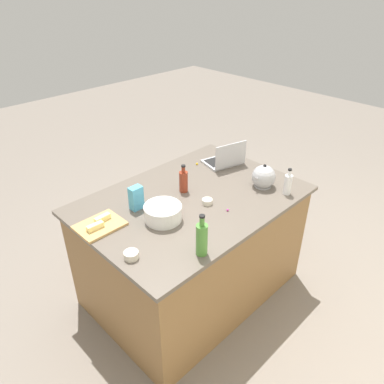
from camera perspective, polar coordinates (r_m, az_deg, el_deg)
The scene contains 18 objects.
ground_plane at distance 3.25m, azimuth -0.00°, elevation -14.50°, with size 12.00×12.00×0.00m, color slate.
island_counter at distance 2.95m, azimuth -0.00°, elevation -8.34°, with size 1.61×1.12×0.90m.
laptop at distance 3.15m, azimuth 5.13°, elevation 5.02°, with size 0.35×0.30×0.22m.
mixing_bowl_large at distance 2.43m, azimuth -4.50°, elevation -3.16°, with size 0.25×0.25×0.11m.
bottle_olive at distance 2.12m, azimuth 1.52°, elevation -7.20°, with size 0.07×0.07×0.27m.
bottle_soy at distance 2.72m, azimuth -1.32°, elevation 1.72°, with size 0.06×0.06×0.22m.
bottle_vinegar at distance 2.78m, azimuth 14.56°, elevation 1.21°, with size 0.06×0.06×0.21m.
kettle at distance 2.84m, azimuth 10.97°, elevation 2.26°, with size 0.21×0.18×0.20m.
cutting_board at distance 2.46m, azimuth -14.04°, elevation -5.04°, with size 0.29×0.23×0.02m, color tan.
butter_stick_left at distance 2.48m, azimuth -13.64°, elevation -3.95°, with size 0.11×0.04×0.04m, color #F4E58C.
butter_stick_right at distance 2.41m, azimuth -14.70°, elevation -5.16°, with size 0.11×0.04×0.04m, color #F4E58C.
ramekin_small at distance 2.17m, azimuth -9.35°, elevation -9.57°, with size 0.09×0.09×0.04m, color beige.
ramekin_medium at distance 2.61m, azimuth 2.36°, elevation -1.47°, with size 0.07×0.07×0.04m, color beige.
candy_bag at distance 2.55m, azimuth -8.60°, elevation -0.91°, with size 0.09×0.06×0.17m, color #4CA5CC.
candy_0 at distance 3.11m, azimuth 3.73°, elevation 4.00°, with size 0.02×0.02×0.02m, color green.
candy_1 at distance 2.32m, azimuth 2.28°, elevation -6.51°, with size 0.02×0.02×0.02m, color #CC3399.
candy_2 at distance 3.14m, azimuth 0.77°, elevation 4.37°, with size 0.02×0.02×0.02m, color yellow.
candy_3 at distance 2.55m, azimuth 5.51°, elevation -2.78°, with size 0.02×0.02×0.02m, color #CC3399.
Camera 1 is at (1.60, 1.62, 2.32)m, focal length 34.59 mm.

